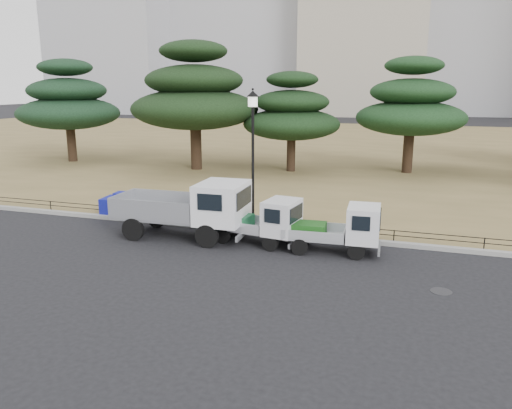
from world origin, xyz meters
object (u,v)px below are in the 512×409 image
(street_lamp, at_px, (253,137))
(truck_kei_front, at_px, (262,221))
(truck_kei_rear, at_px, (339,229))
(truck_large, at_px, (189,206))
(tarp_pile, at_px, (120,204))

(street_lamp, bearing_deg, truck_kei_front, -61.31)
(truck_kei_front, bearing_deg, truck_kei_rear, 6.08)
(truck_large, xyz_separation_m, street_lamp, (1.99, 1.64, 2.51))
(truck_kei_front, bearing_deg, street_lamp, 126.86)
(truck_large, relative_size, street_lamp, 0.96)
(street_lamp, distance_m, tarp_pile, 7.04)
(truck_large, bearing_deg, truck_kei_rear, -1.16)
(truck_kei_rear, height_order, street_lamp, street_lamp)
(truck_kei_rear, bearing_deg, truck_large, 176.94)
(street_lamp, relative_size, tarp_pile, 3.45)
(truck_kei_rear, distance_m, tarp_pile, 10.11)
(street_lamp, bearing_deg, tarp_pile, 177.01)
(truck_kei_front, distance_m, truck_kei_rear, 2.83)
(truck_large, relative_size, truck_kei_rear, 1.53)
(truck_kei_rear, relative_size, street_lamp, 0.62)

